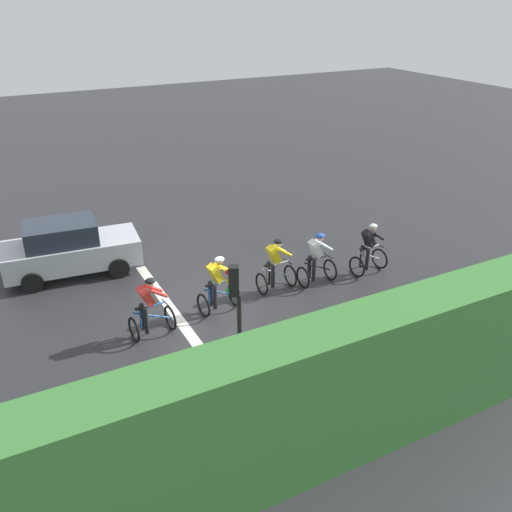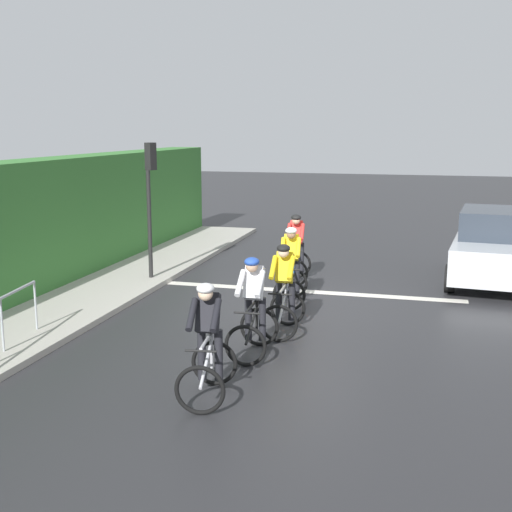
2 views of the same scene
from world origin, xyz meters
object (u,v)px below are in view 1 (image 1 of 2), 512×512
object	(u,v)px
cyclist_second	(316,261)
cyclist_mid	(275,266)
traffic_light_near_crossing	(236,315)
cyclist_fourth	(218,286)
cyclist_trailing	(150,309)
cyclist_lead	(369,250)
pedestrian_railing_kerbside	(454,304)
car_silver	(69,248)

from	to	relation	value
cyclist_second	cyclist_mid	size ratio (longest dim) A/B	1.00
cyclist_second	traffic_light_near_crossing	size ratio (longest dim) A/B	0.50
cyclist_fourth	cyclist_trailing	world-z (taller)	same
cyclist_lead	cyclist_fourth	distance (m)	5.16
cyclist_lead	pedestrian_railing_kerbside	size ratio (longest dim) A/B	0.46
cyclist_lead	traffic_light_near_crossing	size ratio (longest dim) A/B	0.50
cyclist_second	cyclist_mid	bearing A→B (deg)	-100.06
car_silver	traffic_light_near_crossing	world-z (taller)	traffic_light_near_crossing
pedestrian_railing_kerbside	cyclist_mid	bearing A→B (deg)	-142.59
cyclist_lead	car_silver	world-z (taller)	car_silver
cyclist_fourth	car_silver	world-z (taller)	car_silver
cyclist_trailing	car_silver	world-z (taller)	car_silver
cyclist_lead	cyclist_mid	distance (m)	3.18
cyclist_second	traffic_light_near_crossing	bearing A→B (deg)	-50.18
cyclist_mid	traffic_light_near_crossing	size ratio (longest dim) A/B	0.50
traffic_light_near_crossing	cyclist_lead	bearing A→B (deg)	119.48
cyclist_fourth	pedestrian_railing_kerbside	xyz separation A→B (m)	(3.74, 5.08, -0.01)
cyclist_mid	cyclist_fourth	world-z (taller)	same
cyclist_trailing	pedestrian_railing_kerbside	world-z (taller)	cyclist_trailing
cyclist_lead	pedestrian_railing_kerbside	world-z (taller)	cyclist_lead
pedestrian_railing_kerbside	cyclist_second	bearing A→B (deg)	-154.81
car_silver	cyclist_trailing	bearing A→B (deg)	13.90
traffic_light_near_crossing	pedestrian_railing_kerbside	world-z (taller)	traffic_light_near_crossing
cyclist_second	pedestrian_railing_kerbside	xyz separation A→B (m)	(3.80, 1.79, -0.01)
car_silver	traffic_light_near_crossing	distance (m)	8.28
cyclist_mid	cyclist_trailing	bearing A→B (deg)	-81.69
cyclist_fourth	pedestrian_railing_kerbside	bearing A→B (deg)	53.66
cyclist_trailing	traffic_light_near_crossing	size ratio (longest dim) A/B	0.50
cyclist_second	car_silver	bearing A→B (deg)	-123.03
pedestrian_railing_kerbside	traffic_light_near_crossing	bearing A→B (deg)	-90.67
cyclist_fourth	cyclist_trailing	xyz separation A→B (m)	(0.30, -2.04, 0.00)
cyclist_lead	pedestrian_railing_kerbside	distance (m)	3.65
cyclist_mid	cyclist_trailing	distance (m)	4.08
traffic_light_near_crossing	cyclist_second	bearing A→B (deg)	129.82
cyclist_fourth	traffic_light_near_crossing	world-z (taller)	traffic_light_near_crossing
cyclist_fourth	cyclist_trailing	distance (m)	2.06
cyclist_lead	traffic_light_near_crossing	bearing A→B (deg)	-60.52
cyclist_trailing	cyclist_fourth	bearing A→B (deg)	98.42
cyclist_trailing	cyclist_mid	bearing A→B (deg)	98.31
cyclist_second	car_silver	size ratio (longest dim) A/B	0.39
cyclist_fourth	pedestrian_railing_kerbside	world-z (taller)	cyclist_fourth
car_silver	pedestrian_railing_kerbside	distance (m)	11.49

